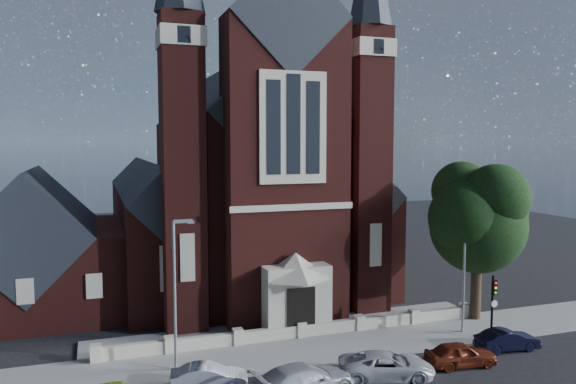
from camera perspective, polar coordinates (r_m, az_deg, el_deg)
name	(u,v)px	position (r m, az deg, el deg)	size (l,w,h in m)	color
ground	(262,302)	(43.52, -2.66, -11.05)	(120.00, 120.00, 0.00)	black
pavement_strip	(313,350)	(34.09, 2.54, -15.70)	(60.00, 5.00, 0.12)	gray
forecourt_paving	(290,328)	(37.62, 0.23, -13.67)	(26.00, 3.00, 0.14)	gray
forecourt_wall	(301,338)	(35.84, 1.32, -14.64)	(24.00, 0.40, 0.90)	#C0B698
church	(236,187)	(49.63, -5.29, 0.55)	(20.01, 34.90, 29.20)	#471813
parish_hall	(34,256)	(44.06, -24.37, -5.94)	(12.00, 12.20, 10.24)	#471813
street_tree	(482,219)	(39.64, 19.11, -2.64)	(6.40, 6.60, 10.70)	black
street_lamp_left	(176,286)	(30.31, -11.29, -9.34)	(1.16, 0.22, 8.09)	gray
street_lamp_right	(465,262)	(37.18, 17.58, -6.79)	(1.16, 0.22, 8.09)	gray
traffic_signal	(493,299)	(36.99, 20.12, -10.14)	(0.28, 0.42, 4.00)	black
car_silver_a	(209,377)	(29.18, -8.03, -18.13)	(1.32, 3.77, 1.24)	#B2B3BA
car_silver_b	(304,380)	(28.29, 1.66, -18.56)	(2.12, 5.20, 1.51)	#A8A9B0
car_white_suv	(387,366)	(30.50, 9.99, -16.98)	(2.26, 4.89, 1.36)	silver
car_dark_red	(461,354)	(32.93, 17.13, -15.47)	(1.56, 3.88, 1.32)	maroon
car_navy	(507,340)	(36.10, 21.38, -13.82)	(1.30, 3.74, 1.23)	black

